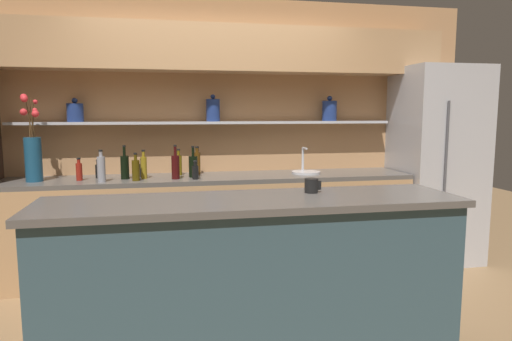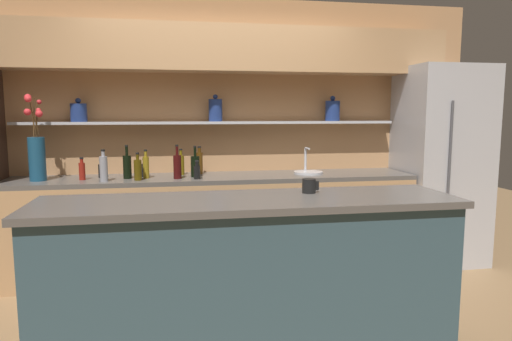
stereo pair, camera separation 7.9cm
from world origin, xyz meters
The scene contains 20 objects.
ground_plane centered at (0.00, 0.00, 0.00)m, with size 12.00×12.00×0.00m, color olive.
back_wall_unit centered at (0.00, 1.53, 1.55)m, with size 5.20×0.44×2.60m.
back_counter_unit centered at (-0.05, 1.24, 0.46)m, with size 3.71×0.62×0.92m.
island_counter centered at (0.00, -0.44, 0.51)m, with size 2.41×0.61×1.02m.
refrigerator centered at (2.21, 1.20, 0.98)m, with size 0.78×0.73×1.95m.
flower_vase centered at (-1.59, 1.20, 1.16)m, with size 0.15×0.16×0.74m.
sink_fixture centered at (0.85, 1.25, 0.95)m, with size 0.28×0.28×0.25m.
bottle_spirit_0 centered at (-1.02, 1.06, 1.04)m, with size 0.07×0.07×0.27m.
bottle_wine_1 centered at (-0.84, 1.20, 1.03)m, with size 0.07×0.07×0.30m.
bottle_sauce_2 centered at (-0.70, 1.29, 0.99)m, with size 0.05×0.05×0.17m.
bottle_oil_3 centered at (-0.74, 1.08, 1.02)m, with size 0.07×0.07×0.24m.
bottle_wine_4 centered at (-0.24, 1.20, 1.02)m, with size 0.08×0.08×0.28m.
bottle_sauce_5 centered at (-0.23, 1.06, 0.99)m, with size 0.06×0.06×0.17m.
bottle_wine_6 centered at (-0.40, 1.12, 1.03)m, with size 0.07×0.07×0.30m.
bottle_oil_7 centered at (-0.36, 1.36, 1.02)m, with size 0.06×0.06×0.25m.
bottle_spirit_8 centered at (-0.19, 1.39, 1.03)m, with size 0.06×0.06×0.27m.
bottle_sauce_9 centered at (-1.08, 1.31, 0.99)m, with size 0.05×0.05×0.17m.
bottle_sauce_10 centered at (-1.22, 1.19, 1.00)m, with size 0.05×0.05×0.20m.
bottle_oil_11 centered at (-0.67, 1.19, 1.03)m, with size 0.05×0.05×0.26m.
coffee_mug centered at (0.38, -0.32, 1.06)m, with size 0.10×0.08×0.09m.
Camera 2 is at (-0.41, -2.96, 1.51)m, focal length 32.00 mm.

